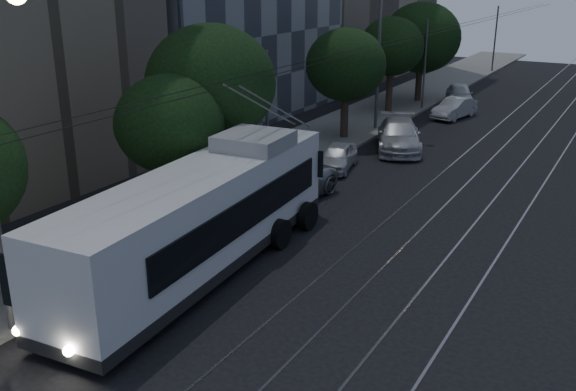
# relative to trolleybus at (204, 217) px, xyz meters

# --- Properties ---
(ground) EXTENTS (120.00, 120.00, 0.00)m
(ground) POSITION_rel_trolleybus_xyz_m (3.17, -2.80, -1.75)
(ground) COLOR black
(ground) RESTS_ON ground
(sidewalk) EXTENTS (5.00, 90.00, 0.15)m
(sidewalk) POSITION_rel_trolleybus_xyz_m (-4.33, 17.20, -1.68)
(sidewalk) COLOR slate
(sidewalk) RESTS_ON ground
(tram_rails) EXTENTS (4.52, 90.00, 0.02)m
(tram_rails) POSITION_rel_trolleybus_xyz_m (5.67, 17.20, -1.74)
(tram_rails) COLOR gray
(tram_rails) RESTS_ON ground
(overhead_wires) EXTENTS (2.23, 90.00, 6.00)m
(overhead_wires) POSITION_rel_trolleybus_xyz_m (-1.80, 17.20, 1.72)
(overhead_wires) COLOR black
(overhead_wires) RESTS_ON ground
(trolleybus) EXTENTS (3.55, 12.80, 5.63)m
(trolleybus) POSITION_rel_trolleybus_xyz_m (0.00, 0.00, 0.00)
(trolleybus) COLOR white
(trolleybus) RESTS_ON ground
(pickup_silver) EXTENTS (3.09, 5.77, 1.54)m
(pickup_silver) POSITION_rel_trolleybus_xyz_m (-1.13, 6.52, -0.98)
(pickup_silver) COLOR #939499
(pickup_silver) RESTS_ON ground
(car_white_a) EXTENTS (2.17, 3.80, 1.22)m
(car_white_a) POSITION_rel_trolleybus_xyz_m (-1.13, 11.90, -1.14)
(car_white_a) COLOR silver
(car_white_a) RESTS_ON ground
(car_white_b) EXTENTS (4.11, 5.79, 1.56)m
(car_white_b) POSITION_rel_trolleybus_xyz_m (0.15, 16.70, -0.97)
(car_white_b) COLOR #B3B3B7
(car_white_b) RESTS_ON ground
(car_white_c) EXTENTS (2.11, 4.08, 1.28)m
(car_white_c) POSITION_rel_trolleybus_xyz_m (0.47, 25.87, -1.11)
(car_white_c) COLOR #B0B0B4
(car_white_c) RESTS_ON ground
(car_white_d) EXTENTS (3.12, 4.62, 1.46)m
(car_white_d) POSITION_rel_trolleybus_xyz_m (-0.49, 30.39, -1.02)
(car_white_d) COLOR silver
(car_white_d) RESTS_ON ground
(tree_1) EXTENTS (3.94, 3.94, 5.60)m
(tree_1) POSITION_rel_trolleybus_xyz_m (-3.33, 2.52, 2.05)
(tree_1) COLOR black
(tree_1) RESTS_ON ground
(tree_2) EXTENTS (5.06, 5.06, 7.16)m
(tree_2) POSITION_rel_trolleybus_xyz_m (-3.44, 5.20, 3.11)
(tree_2) COLOR black
(tree_2) RESTS_ON ground
(tree_3) EXTENTS (4.39, 4.39, 6.14)m
(tree_3) POSITION_rel_trolleybus_xyz_m (-3.33, 17.30, 2.40)
(tree_3) COLOR black
(tree_3) RESTS_ON ground
(tree_4) EXTENTS (4.20, 4.20, 6.25)m
(tree_4) POSITION_rel_trolleybus_xyz_m (-3.83, 25.34, 2.58)
(tree_4) COLOR black
(tree_4) RESTS_ON ground
(tree_5) EXTENTS (5.43, 5.43, 7.02)m
(tree_5) POSITION_rel_trolleybus_xyz_m (-3.33, 29.77, 2.81)
(tree_5) COLOR black
(tree_5) RESTS_ON ground
(streetlamp_far) EXTENTS (2.27, 0.44, 9.29)m
(streetlamp_far) POSITION_rel_trolleybus_xyz_m (-2.22, 20.22, 3.88)
(streetlamp_far) COLOR #5D5E60
(streetlamp_far) RESTS_ON ground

